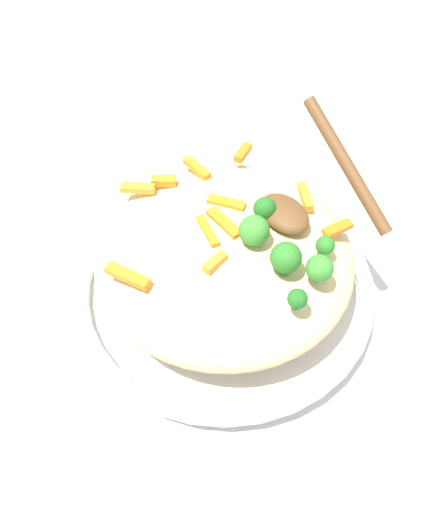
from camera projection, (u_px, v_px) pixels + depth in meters
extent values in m
plane|color=silver|center=(224.00, 296.00, 0.55)|extent=(2.40, 2.40, 0.00)
cylinder|color=silver|center=(224.00, 291.00, 0.54)|extent=(0.29, 0.29, 0.02)
torus|color=silver|center=(224.00, 281.00, 0.53)|extent=(0.32, 0.32, 0.02)
torus|color=black|center=(224.00, 279.00, 0.53)|extent=(0.31, 0.31, 0.00)
ellipsoid|color=beige|center=(224.00, 254.00, 0.50)|extent=(0.26, 0.25, 0.09)
cube|color=orange|center=(215.00, 262.00, 0.43)|extent=(0.01, 0.03, 0.01)
cube|color=orange|center=(227.00, 222.00, 0.46)|extent=(0.04, 0.01, 0.01)
cube|color=orange|center=(164.00, 181.00, 0.51)|extent=(0.02, 0.03, 0.01)
cube|color=orange|center=(138.00, 188.00, 0.50)|extent=(0.03, 0.03, 0.01)
cube|color=orange|center=(226.00, 203.00, 0.48)|extent=(0.04, 0.03, 0.01)
cube|color=orange|center=(127.00, 275.00, 0.43)|extent=(0.04, 0.03, 0.01)
cube|color=orange|center=(206.00, 229.00, 0.46)|extent=(0.04, 0.01, 0.01)
cube|color=orange|center=(197.00, 168.00, 0.52)|extent=(0.04, 0.01, 0.01)
cube|color=orange|center=(305.00, 197.00, 0.49)|extent=(0.04, 0.02, 0.01)
cube|color=orange|center=(243.00, 153.00, 0.54)|extent=(0.02, 0.03, 0.01)
cube|color=orange|center=(338.00, 228.00, 0.47)|extent=(0.01, 0.03, 0.01)
cylinder|color=#296820|center=(284.00, 268.00, 0.43)|extent=(0.01, 0.01, 0.01)
sphere|color=#2D7A28|center=(286.00, 257.00, 0.42)|extent=(0.03, 0.03, 0.03)
cylinder|color=#205B1C|center=(300.00, 303.00, 0.41)|extent=(0.01, 0.01, 0.01)
sphere|color=#236B23|center=(301.00, 297.00, 0.41)|extent=(0.02, 0.02, 0.02)
cylinder|color=#205B1C|center=(264.00, 216.00, 0.47)|extent=(0.01, 0.01, 0.01)
sphere|color=#236B23|center=(265.00, 208.00, 0.46)|extent=(0.02, 0.02, 0.02)
cylinder|color=#296820|center=(324.00, 252.00, 0.45)|extent=(0.01, 0.01, 0.00)
sphere|color=#2D7A28|center=(325.00, 245.00, 0.44)|extent=(0.02, 0.02, 0.02)
cylinder|color=#377928|center=(318.00, 277.00, 0.43)|extent=(0.01, 0.01, 0.01)
sphere|color=#3D8E33|center=(320.00, 268.00, 0.42)|extent=(0.02, 0.02, 0.02)
cylinder|color=#377928|center=(253.00, 241.00, 0.45)|extent=(0.01, 0.01, 0.01)
sphere|color=#3D8E33|center=(254.00, 230.00, 0.44)|extent=(0.03, 0.03, 0.03)
ellipsoid|color=brown|center=(284.00, 213.00, 0.47)|extent=(0.06, 0.04, 0.02)
cylinder|color=brown|center=(347.00, 165.00, 0.46)|extent=(0.14, 0.02, 0.07)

